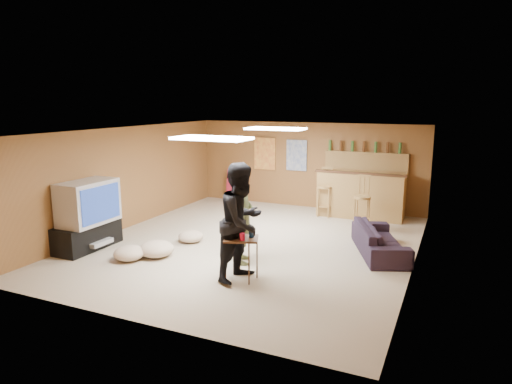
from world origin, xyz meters
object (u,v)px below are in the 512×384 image
at_px(bar_counter, 361,195).
at_px(sofa, 380,240).
at_px(tv_body, 88,202).
at_px(tray_table, 241,259).
at_px(person_olive, 242,215).
at_px(person_black, 242,222).

bearing_deg(bar_counter, sofa, -71.04).
distance_m(tv_body, tray_table, 3.29).
bearing_deg(tv_body, tray_table, -3.19).
distance_m(bar_counter, person_olive, 4.12).
height_order(tv_body, bar_counter, tv_body).
distance_m(bar_counter, sofa, 2.67).
bearing_deg(sofa, person_olive, 101.63).
bearing_deg(tray_table, person_olive, 114.31).
height_order(bar_counter, tray_table, bar_counter).
bearing_deg(tv_body, person_black, -2.54).
relative_size(tv_body, tray_table, 1.63).
bearing_deg(tray_table, person_black, 94.78).
xyz_separation_m(person_olive, person_black, (0.32, -0.68, 0.09)).
xyz_separation_m(sofa, tray_table, (-1.77, -2.12, 0.07)).
height_order(person_olive, tray_table, person_olive).
bearing_deg(person_olive, bar_counter, -41.63).
distance_m(person_black, sofa, 2.81).
xyz_separation_m(bar_counter, person_olive, (-1.23, -3.92, 0.28)).
xyz_separation_m(person_olive, sofa, (2.10, 1.40, -0.57)).
xyz_separation_m(bar_counter, person_black, (-0.91, -4.59, 0.37)).
distance_m(person_olive, tray_table, 0.93).
distance_m(tv_body, person_olive, 2.97).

